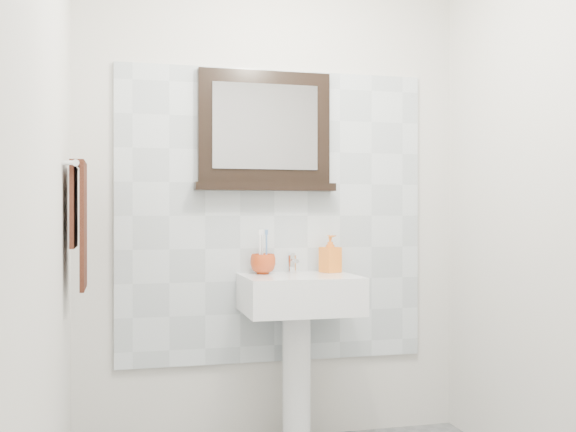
% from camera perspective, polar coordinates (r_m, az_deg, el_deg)
% --- Properties ---
extents(back_wall, '(2.00, 0.01, 2.50)m').
position_cam_1_polar(back_wall, '(3.48, -1.25, 1.67)').
color(back_wall, silver).
rests_on(back_wall, ground).
extents(front_wall, '(2.00, 0.01, 2.50)m').
position_cam_1_polar(front_wall, '(1.43, 19.07, 3.82)').
color(front_wall, silver).
rests_on(front_wall, ground).
extents(left_wall, '(0.01, 2.20, 2.50)m').
position_cam_1_polar(left_wall, '(2.30, -19.66, 2.43)').
color(left_wall, silver).
rests_on(left_wall, ground).
extents(splashback, '(1.60, 0.02, 1.50)m').
position_cam_1_polar(splashback, '(3.47, -1.20, 0.03)').
color(splashback, silver).
rests_on(splashback, back_wall).
extents(pedestal_sink, '(0.55, 0.44, 0.96)m').
position_cam_1_polar(pedestal_sink, '(3.31, 0.94, -8.20)').
color(pedestal_sink, white).
rests_on(pedestal_sink, ground).
extents(toothbrush_cup, '(0.17, 0.17, 0.10)m').
position_cam_1_polar(toothbrush_cup, '(3.36, -2.13, -4.08)').
color(toothbrush_cup, '#AE3914').
rests_on(toothbrush_cup, pedestal_sink).
extents(toothbrushes, '(0.05, 0.04, 0.21)m').
position_cam_1_polar(toothbrushes, '(3.35, -2.14, -2.83)').
color(toothbrushes, white).
rests_on(toothbrushes, toothbrush_cup).
extents(soap_dispenser, '(0.11, 0.11, 0.19)m').
position_cam_1_polar(soap_dispenser, '(3.45, 3.60, -3.20)').
color(soap_dispenser, '#ED4F1B').
rests_on(soap_dispenser, pedestal_sink).
extents(framed_mirror, '(0.72, 0.11, 0.61)m').
position_cam_1_polar(framed_mirror, '(3.45, -1.99, 6.96)').
color(framed_mirror, black).
rests_on(framed_mirror, back_wall).
extents(towel_bar, '(0.07, 0.40, 0.03)m').
position_cam_1_polar(towel_bar, '(3.04, -17.38, 4.05)').
color(towel_bar, silver).
rests_on(towel_bar, left_wall).
extents(hand_towel, '(0.06, 0.30, 0.55)m').
position_cam_1_polar(hand_towel, '(3.03, -17.24, 0.08)').
color(hand_towel, black).
rests_on(hand_towel, towel_bar).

